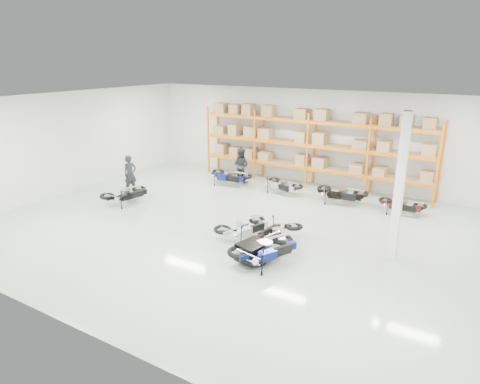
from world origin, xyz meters
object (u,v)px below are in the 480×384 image
Objects in this scene: moto_back_c at (341,191)px; person_left at (130,174)px; moto_silver_left at (244,224)px; moto_back_b at (282,182)px; person_back at (241,165)px; moto_touring_right at (277,229)px; trailer at (253,251)px; moto_black_far_left at (126,191)px; moto_back_a at (229,173)px; moto_back_d at (402,202)px; moto_blue_centre at (266,245)px.

moto_back_c is 1.09× the size of person_left.
moto_back_b is (-1.13, 5.28, -0.03)m from moto_silver_left.
moto_back_c is at bearing 174.63° from person_back.
trailer is at bearing -81.58° from moto_touring_right.
trailer is 8.83m from person_left.
person_back is (2.43, 5.35, 0.30)m from moto_black_far_left.
moto_silver_left is 5.40m from moto_back_b.
moto_silver_left is 6.97m from person_back.
trailer is at bearing 124.83° from person_back.
trailer is 8.76m from person_back.
moto_back_a is 7.98m from moto_back_d.
moto_back_c reaches higher than moto_back_d.
moto_silver_left is at bearing -15.68° from moto_blue_centre.
trailer is at bearing -97.64° from person_left.
moto_blue_centre is 6.53m from moto_back_c.
person_left is at bearing 106.87° from moto_back_d.
moto_blue_centre is 1.15× the size of moto_touring_right.
moto_back_b is (-2.64, 6.53, -0.09)m from moto_blue_centre.
person_back is at bearing -25.91° from person_left.
moto_blue_centre is 1.96m from moto_silver_left.
moto_touring_right is at bearing 149.65° from moto_back_d.
moto_back_a is 0.82m from person_back.
moto_blue_centre is at bearing -140.78° from moto_back_a.
moto_black_far_left is at bearing -128.83° from person_left.
moto_back_d is at bearing -87.43° from moto_blue_centre.
moto_back_c reaches higher than moto_black_far_left.
moto_silver_left reaches higher than trailer.
moto_silver_left is 6.13m from moto_black_far_left.
moto_blue_centre is 7.02m from moto_back_d.
person_back is (-3.68, 5.91, 0.30)m from moto_silver_left.
moto_black_far_left is 7.52m from trailer.
moto_touring_right is at bearing -148.45° from moto_silver_left.
moto_silver_left is at bearing -143.84° from moto_back_a.
person_back is at bearing -18.54° from moto_back_a.
moto_back_a is at bearing -25.86° from moto_blue_centre.
moto_touring_right is (7.26, -0.35, -0.02)m from moto_black_far_left.
trailer is 0.94× the size of moto_back_b.
moto_black_far_left is at bearing 10.63° from moto_blue_centre.
moto_back_a is 1.00× the size of moto_back_c.
trailer is (-0.36, -0.14, -0.23)m from moto_blue_centre.
moto_blue_centre is at bearing 34.70° from trailer.
moto_back_b is at bearing 89.56° from moto_back_d.
moto_black_far_left is at bearing 153.61° from moto_back_a.
moto_back_c reaches higher than moto_silver_left.
moto_back_b is 0.90× the size of moto_back_c.
moto_blue_centre is at bearing 158.11° from moto_back_d.
moto_silver_left is 1.03× the size of moto_touring_right.
moto_back_b is at bearing 122.61° from moto_touring_right.
person_back reaches higher than moto_black_far_left.
moto_silver_left reaches higher than moto_touring_right.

